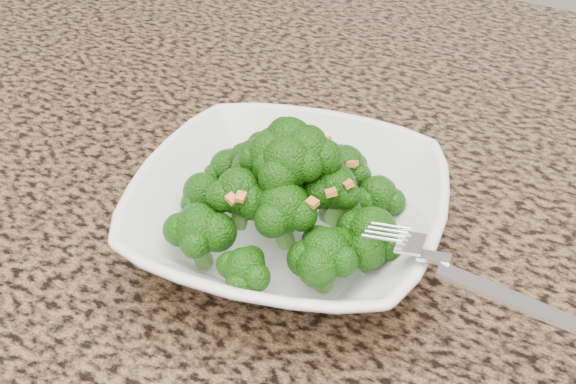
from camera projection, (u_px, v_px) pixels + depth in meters
The scene contains 5 objects.
granite_counter at pixel (359, 249), 0.57m from camera, with size 1.64×1.04×0.03m, color brown.
bowl at pixel (288, 216), 0.53m from camera, with size 0.23×0.23×0.06m, color white.
broccoli_pile at pixel (288, 148), 0.50m from camera, with size 0.20×0.20×0.06m, color #185009, non-canonical shape.
garlic_topping at pixel (288, 103), 0.48m from camera, with size 0.12×0.12×0.01m, color orange, non-canonical shape.
fork at pixel (440, 260), 0.45m from camera, with size 0.17×0.03×0.01m, color silver, non-canonical shape.
Camera 1 is at (0.17, -0.09, 1.26)m, focal length 45.00 mm.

